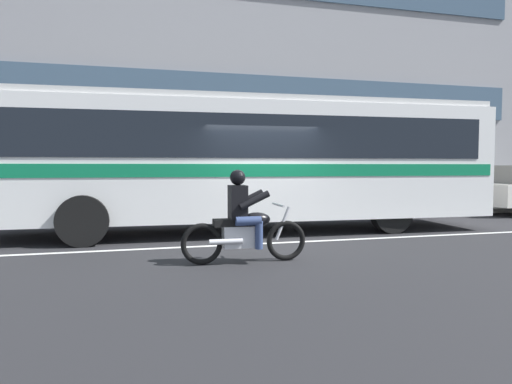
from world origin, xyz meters
TOP-DOWN VIEW (x-y plane):
  - ground_plane at (0.00, 0.00)m, footprint 60.00×60.00m
  - sidewalk_curb at (0.00, 5.10)m, footprint 28.00×3.80m
  - lane_center_stripe at (0.00, -0.60)m, footprint 26.60×0.14m
  - office_building_facade at (0.00, 7.39)m, footprint 28.00×0.89m
  - transit_bus at (-0.04, 1.19)m, footprint 12.08×3.05m
  - motorcycle_with_rider at (-0.98, -2.32)m, footprint 2.14×0.64m
  - fire_hydrant at (-4.09, 4.11)m, footprint 0.22×0.30m

SIDE VIEW (x-z plane):
  - ground_plane at x=0.00m, z-range 0.00..0.00m
  - lane_center_stripe at x=0.00m, z-range 0.00..0.01m
  - sidewalk_curb at x=0.00m, z-range 0.00..0.15m
  - fire_hydrant at x=-4.09m, z-range 0.14..0.89m
  - motorcycle_with_rider at x=-0.98m, z-range -0.13..1.44m
  - transit_bus at x=-0.04m, z-range 0.27..3.49m
  - office_building_facade at x=0.00m, z-range 0.01..12.35m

